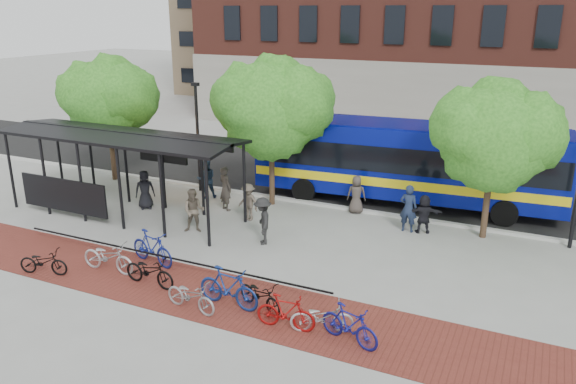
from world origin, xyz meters
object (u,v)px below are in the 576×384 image
at_px(lamp_post_left, 198,134).
at_px(bike_10, 322,317).
at_px(bus_shelter, 118,145).
at_px(tree_a, 109,96).
at_px(bike_8, 260,295).
at_px(pedestrian_6, 356,195).
at_px(bike_2, 108,257).
at_px(pedestrian_1, 225,188).
at_px(tree_b, 274,104).
at_px(bike_3, 152,248).
at_px(bike_7, 228,288).
at_px(pedestrian_0, 145,190).
at_px(pedestrian_7, 408,208).
at_px(pedestrian_9, 263,221).
at_px(pedestrian_3, 248,202).
at_px(bus, 406,158).
at_px(bike_11, 349,325).
at_px(pedestrian_8, 194,211).
at_px(pedestrian_2, 206,179).
at_px(pedestrian_5, 424,214).
at_px(tree_c, 497,133).
at_px(bike_4, 150,271).
at_px(bike_0, 43,262).
at_px(bike_6, 191,296).
at_px(bike_9, 286,312).

xyz_separation_m(lamp_post_left, bike_10, (9.88, -9.05, -2.30)).
bearing_deg(bus_shelter, tree_a, 134.60).
distance_m(bike_8, pedestrian_6, 8.89).
xyz_separation_m(tree_a, bike_8, (12.72, -8.43, -3.79)).
bearing_deg(bike_2, pedestrian_1, -4.59).
distance_m(tree_b, bike_3, 8.32).
xyz_separation_m(bike_7, pedestrian_0, (-7.65, 5.80, 0.24)).
relative_size(pedestrian_7, pedestrian_9, 1.07).
relative_size(tree_a, pedestrian_3, 3.96).
xyz_separation_m(bus, bike_11, (1.47, -11.63, -1.52)).
xyz_separation_m(pedestrian_6, pedestrian_8, (-5.02, -4.70, 0.05)).
xyz_separation_m(pedestrian_1, pedestrian_2, (-1.64, 1.03, -0.07)).
height_order(bike_11, pedestrian_5, pedestrian_5).
relative_size(bus_shelter, pedestrian_7, 5.58).
distance_m(bike_8, pedestrian_5, 8.42).
height_order(tree_b, tree_c, tree_b).
bearing_deg(pedestrian_9, bike_11, 14.07).
height_order(tree_c, pedestrian_0, tree_c).
distance_m(bus, pedestrian_6, 2.93).
xyz_separation_m(bike_4, bike_10, (5.88, -0.20, -0.05)).
relative_size(bike_0, bike_6, 0.94).
xyz_separation_m(lamp_post_left, bike_6, (6.04, -9.59, -2.28)).
relative_size(bike_2, pedestrian_6, 1.23).
bearing_deg(lamp_post_left, pedestrian_9, -37.78).
bearing_deg(pedestrian_9, pedestrian_1, -161.51).
bearing_deg(pedestrian_7, pedestrian_8, 27.15).
height_order(bike_6, pedestrian_9, pedestrian_9).
distance_m(bike_4, bike_11, 6.74).
height_order(tree_a, bike_2, tree_a).
distance_m(tree_b, bike_2, 9.47).
xyz_separation_m(bike_9, bike_11, (1.78, 0.08, 0.03)).
distance_m(pedestrian_5, pedestrian_8, 8.89).
bearing_deg(tree_b, pedestrian_0, -149.15).
height_order(bike_7, pedestrian_0, pedestrian_0).
distance_m(pedestrian_6, pedestrian_8, 6.88).
bearing_deg(pedestrian_9, bike_7, -16.83).
height_order(lamp_post_left, bike_0, lamp_post_left).
relative_size(tree_c, pedestrian_8, 3.41).
bearing_deg(bike_0, bike_9, -103.01).
relative_size(tree_c, bike_11, 3.33).
bearing_deg(pedestrian_8, tree_b, 48.03).
xyz_separation_m(lamp_post_left, pedestrian_3, (4.02, -2.50, -1.97)).
xyz_separation_m(bike_8, pedestrian_5, (3.00, 7.86, 0.32)).
xyz_separation_m(pedestrian_0, pedestrian_3, (4.75, 0.64, -0.07)).
xyz_separation_m(bike_3, bike_10, (6.79, -1.50, -0.15)).
bearing_deg(bike_3, bike_8, -91.08).
xyz_separation_m(tree_b, bike_10, (5.78, -8.80, -4.01)).
height_order(bike_7, pedestrian_9, pedestrian_9).
relative_size(lamp_post_left, bike_7, 2.52).
bearing_deg(pedestrian_1, bike_8, 154.37).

